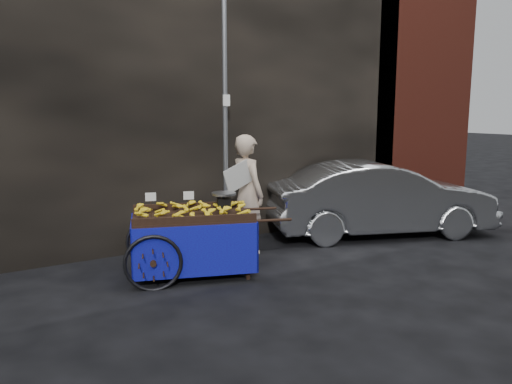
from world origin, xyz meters
TOP-DOWN VIEW (x-y plane):
  - ground at (0.00, 0.00)m, footprint 80.00×80.00m
  - building_wall at (0.39, 2.60)m, footprint 13.50×2.00m
  - street_pole at (0.30, 1.30)m, footprint 0.12×0.10m
  - banana_cart at (-0.85, 0.23)m, footprint 2.41×1.65m
  - vendor at (0.39, 0.76)m, footprint 0.83×0.73m
  - plastic_bag at (-0.20, 0.62)m, footprint 0.26×0.21m
  - parked_car at (3.00, 0.47)m, footprint 4.25×2.75m

SIDE VIEW (x-z plane):
  - ground at x=0.00m, z-range 0.00..0.00m
  - plastic_bag at x=-0.20m, z-range 0.00..0.24m
  - parked_car at x=3.00m, z-range 0.00..1.32m
  - banana_cart at x=-0.85m, z-range 0.14..1.34m
  - vendor at x=0.39m, z-range 0.00..1.88m
  - street_pole at x=0.30m, z-range 0.01..4.01m
  - building_wall at x=0.39m, z-range 0.00..5.00m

